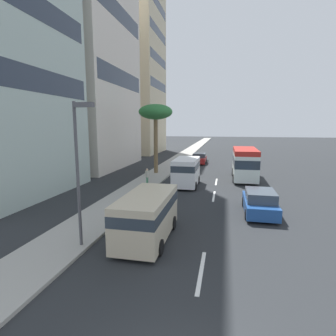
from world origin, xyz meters
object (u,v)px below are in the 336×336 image
minibus_fourth (245,163)px  palm_tree (156,114)px  van_lead (186,170)px  street_lamp (79,158)px  pedestrian_near_lamp (147,176)px  car_third (260,203)px  car_fifth (199,159)px  van_second (147,214)px

minibus_fourth → palm_tree: size_ratio=0.86×
van_lead → street_lamp: street_lamp is taller
pedestrian_near_lamp → street_lamp: size_ratio=0.24×
minibus_fourth → street_lamp: (-18.11, 8.31, 2.41)m
car_third → minibus_fourth: bearing=1.1°
van_lead → street_lamp: 14.25m
van_lead → car_fifth: 15.04m
car_third → street_lamp: 11.43m
car_fifth → van_second: bearing=0.0°
car_fifth → pedestrian_near_lamp: 16.49m
car_fifth → palm_tree: bearing=-23.4°
minibus_fourth → palm_tree: bearing=83.7°
car_fifth → pedestrian_near_lamp: pedestrian_near_lamp is taller
van_second → street_lamp: street_lamp is taller
car_third → palm_tree: 17.12m
car_fifth → palm_tree: size_ratio=0.52×
car_third → car_fifth: (21.95, 5.92, -0.01)m
van_second → pedestrian_near_lamp: bearing=-163.5°
van_lead → van_second: size_ratio=0.91×
van_lead → van_second: bearing=-0.9°
palm_tree → car_fifth: bearing=-23.4°
van_lead → car_third: size_ratio=1.06×
street_lamp → car_fifth: bearing=-5.2°
car_third → palm_tree: bearing=39.0°
pedestrian_near_lamp → van_lead: bearing=-119.6°
pedestrian_near_lamp → minibus_fourth: bearing=-106.1°
minibus_fourth → street_lamp: size_ratio=1.04×
car_third → pedestrian_near_lamp: (5.79, 9.18, 0.26)m
palm_tree → street_lamp: palm_tree is taller
street_lamp → car_third: bearing=-51.6°
pedestrian_near_lamp → van_second: bearing=148.6°
van_lead → car_third: (-6.93, -5.73, -0.72)m
car_fifth → pedestrian_near_lamp: bearing=-11.4°
pedestrian_near_lamp → palm_tree: bearing=-40.3°
car_third → car_fifth: car_third is taller
pedestrian_near_lamp → street_lamp: street_lamp is taller
palm_tree → street_lamp: size_ratio=1.20×
van_lead → car_fifth: (15.02, 0.20, -0.74)m
street_lamp → palm_tree: bearing=4.5°
van_lead → minibus_fourth: (4.40, -5.50, 0.29)m
van_lead → van_second: (-12.15, 0.20, -0.15)m
van_second → palm_tree: bearing=-166.8°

